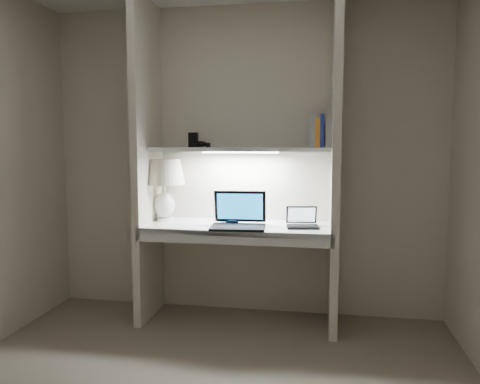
% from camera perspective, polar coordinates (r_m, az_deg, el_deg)
% --- Properties ---
extents(back_wall, '(3.20, 0.01, 2.50)m').
position_cam_1_polar(back_wall, '(3.85, 0.48, 3.77)').
color(back_wall, beige).
rests_on(back_wall, floor).
extents(alcove_panel_left, '(0.06, 0.55, 2.50)m').
position_cam_1_polar(alcove_panel_left, '(3.77, -11.24, 3.61)').
color(alcove_panel_left, beige).
rests_on(alcove_panel_left, floor).
extents(alcove_panel_right, '(0.06, 0.55, 2.50)m').
position_cam_1_polar(alcove_panel_right, '(3.52, 11.56, 3.44)').
color(alcove_panel_right, beige).
rests_on(alcove_panel_right, floor).
extents(desk, '(1.40, 0.55, 0.04)m').
position_cam_1_polar(desk, '(3.63, -0.23, -4.31)').
color(desk, white).
rests_on(desk, alcove_panel_left).
extents(desk_apron, '(1.46, 0.03, 0.10)m').
position_cam_1_polar(desk_apron, '(3.39, -1.01, -5.58)').
color(desk_apron, silver).
rests_on(desk_apron, desk).
extents(shelf, '(1.40, 0.36, 0.03)m').
position_cam_1_polar(shelf, '(3.67, 0.02, 5.22)').
color(shelf, silver).
rests_on(shelf, back_wall).
extents(strip_light, '(0.60, 0.04, 0.02)m').
position_cam_1_polar(strip_light, '(3.67, 0.02, 4.88)').
color(strip_light, white).
rests_on(strip_light, shelf).
extents(table_lamp, '(0.34, 0.34, 0.50)m').
position_cam_1_polar(table_lamp, '(3.83, -9.27, 1.56)').
color(table_lamp, white).
rests_on(table_lamp, desk).
extents(laptop_main, '(0.42, 0.37, 0.27)m').
position_cam_1_polar(laptop_main, '(3.52, -0.16, -3.33)').
color(laptop_main, black).
rests_on(laptop_main, desk).
extents(laptop_netbook, '(0.26, 0.23, 0.15)m').
position_cam_1_polar(laptop_netbook, '(3.55, 7.59, -3.67)').
color(laptop_netbook, black).
rests_on(laptop_netbook, desk).
extents(speaker, '(0.13, 0.10, 0.16)m').
position_cam_1_polar(speaker, '(3.74, -1.48, -2.50)').
color(speaker, silver).
rests_on(speaker, desk).
extents(mouse, '(0.11, 0.08, 0.04)m').
position_cam_1_polar(mouse, '(3.62, -0.98, -3.73)').
color(mouse, black).
rests_on(mouse, desk).
extents(cable_coil, '(0.13, 0.13, 0.01)m').
position_cam_1_polar(cable_coil, '(3.55, 0.80, -4.11)').
color(cable_coil, black).
rests_on(cable_coil, desk).
extents(sticky_note, '(0.07, 0.07, 0.00)m').
position_cam_1_polar(sticky_note, '(3.72, -10.20, -3.82)').
color(sticky_note, gold).
rests_on(sticky_note, desk).
extents(book_row, '(0.24, 0.17, 0.25)m').
position_cam_1_polar(book_row, '(3.68, 10.27, 7.23)').
color(book_row, silver).
rests_on(book_row, shelf).
extents(shelf_box, '(0.07, 0.05, 0.12)m').
position_cam_1_polar(shelf_box, '(3.81, -5.72, 6.34)').
color(shelf_box, black).
rests_on(shelf_box, shelf).
extents(shelf_gadget, '(0.13, 0.11, 0.05)m').
position_cam_1_polar(shelf_gadget, '(3.75, -4.87, 5.84)').
color(shelf_gadget, black).
rests_on(shelf_gadget, shelf).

